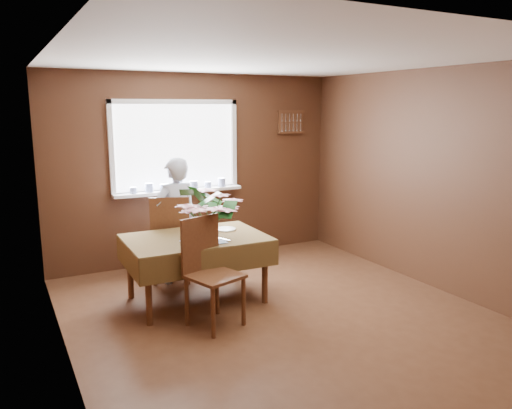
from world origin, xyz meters
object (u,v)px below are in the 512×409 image
flower_bouquet (208,209)px  dining_table (196,245)px  chair_far (171,236)px  chair_near (209,267)px  seated_woman (176,221)px

flower_bouquet → dining_table: bearing=104.1°
dining_table → chair_far: 0.69m
chair_far → chair_near: chair_far is taller
dining_table → chair_near: (-0.10, -0.59, -0.06)m
seated_woman → flower_bouquet: (0.04, -0.89, 0.30)m
dining_table → seated_woman: 0.68m
dining_table → flower_bouquet: size_ratio=2.47×
chair_far → flower_bouquet: (0.11, -0.90, 0.48)m
dining_table → flower_bouquet: bearing=-74.8°
chair_near → flower_bouquet: size_ratio=1.73×
chair_far → seated_woman: 0.19m
chair_far → seated_woman: seated_woman is taller
chair_near → flower_bouquet: flower_bouquet is taller
chair_near → seated_woman: 1.28m
dining_table → seated_woman: size_ratio=0.99×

